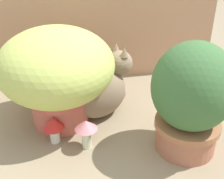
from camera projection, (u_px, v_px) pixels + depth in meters
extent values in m
plane|color=gray|center=(89.00, 140.00, 1.14)|extent=(6.00, 6.00, 0.00)
cylinder|color=#C15F51|center=(60.00, 108.00, 1.22)|extent=(0.23, 0.23, 0.14)
cylinder|color=#BD5B4E|center=(59.00, 96.00, 1.19)|extent=(0.25, 0.25, 0.02)
ellipsoid|color=#BBCB60|center=(56.00, 66.00, 1.13)|extent=(0.46, 0.46, 0.30)
cylinder|color=#AB674D|center=(186.00, 134.00, 1.08)|extent=(0.22, 0.22, 0.12)
cylinder|color=#A96C47|center=(187.00, 124.00, 1.06)|extent=(0.24, 0.24, 0.02)
ellipsoid|color=#3C6837|center=(193.00, 87.00, 0.98)|extent=(0.29, 0.29, 0.32)
ellipsoid|color=#887259|center=(99.00, 93.00, 1.25)|extent=(0.31, 0.26, 0.22)
ellipsoid|color=tan|center=(117.00, 90.00, 1.30)|extent=(0.11, 0.12, 0.11)
sphere|color=#887259|center=(120.00, 63.00, 1.24)|extent=(0.15, 0.15, 0.11)
cone|color=#887259|center=(116.00, 48.00, 1.24)|extent=(0.05, 0.05, 0.04)
cone|color=#887259|center=(124.00, 52.00, 1.19)|extent=(0.05, 0.05, 0.04)
cylinder|color=#887259|center=(71.00, 114.00, 1.26)|extent=(0.18, 0.11, 0.07)
cylinder|color=silver|center=(55.00, 135.00, 1.12)|extent=(0.04, 0.04, 0.07)
cone|color=red|center=(53.00, 123.00, 1.09)|extent=(0.08, 0.08, 0.05)
cylinder|color=#E0E9C2|center=(87.00, 138.00, 1.09)|extent=(0.04, 0.04, 0.08)
cone|color=pink|center=(86.00, 125.00, 1.06)|extent=(0.08, 0.08, 0.04)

